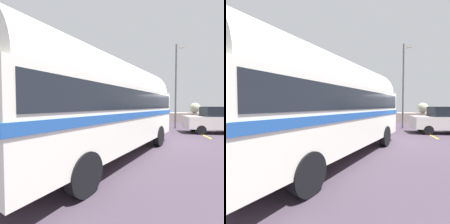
{
  "view_description": "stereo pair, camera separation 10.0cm",
  "coord_description": "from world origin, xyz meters",
  "views": [
    {
      "loc": [
        -1.42,
        -9.06,
        1.95
      ],
      "look_at": [
        -2.75,
        -1.61,
        1.66
      ],
      "focal_mm": 26.48,
      "sensor_mm": 36.0,
      "label": 1
    },
    {
      "loc": [
        -1.32,
        -9.04,
        1.95
      ],
      "look_at": [
        -2.75,
        -1.61,
        1.66
      ],
      "focal_mm": 26.48,
      "sensor_mm": 36.0,
      "label": 2
    }
  ],
  "objects": [
    {
      "name": "parked_car_nearest",
      "position": [
        3.79,
        3.53,
        0.97
      ],
      "size": [
        4.17,
        1.87,
        1.86
      ],
      "rotation": [
        0.0,
        0.0,
        1.61
      ],
      "color": "black",
      "rests_on": "ground"
    },
    {
      "name": "second_coach",
      "position": [
        -7.36,
        -1.33,
        2.05
      ],
      "size": [
        6.15,
        8.69,
        3.7
      ],
      "rotation": [
        0.0,
        0.0,
        -0.49
      ],
      "color": "black",
      "rests_on": "ground"
    },
    {
      "name": "vintage_coach",
      "position": [
        -2.63,
        -2.92,
        2.05
      ],
      "size": [
        5.53,
        8.84,
        3.7
      ],
      "rotation": [
        0.0,
        0.0,
        -0.4
      ],
      "color": "black",
      "rests_on": "ground"
    },
    {
      "name": "ground",
      "position": [
        0.0,
        0.0,
        0.01
      ],
      "size": [
        32.0,
        26.0,
        0.02
      ],
      "color": "#3E3340"
    },
    {
      "name": "lamp_post",
      "position": [
        1.5,
        5.8,
        3.97
      ],
      "size": [
        0.82,
        0.67,
        7.11
      ],
      "color": "#5B5B60",
      "rests_on": "ground"
    },
    {
      "name": "breakwater",
      "position": [
        0.23,
        11.76,
        0.7
      ],
      "size": [
        31.36,
        2.06,
        2.48
      ],
      "color": "#BBA79B",
      "rests_on": "ground"
    }
  ]
}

